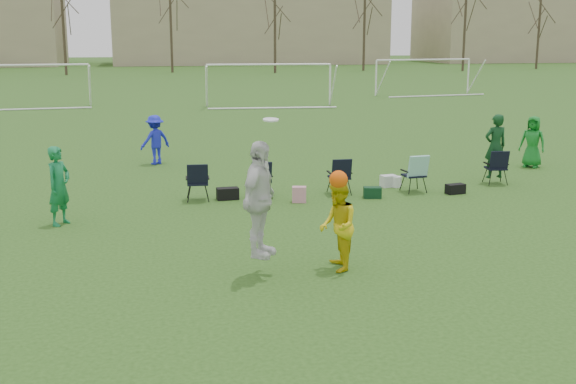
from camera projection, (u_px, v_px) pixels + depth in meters
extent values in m
plane|color=#274917|center=(367.00, 305.00, 11.22)|extent=(260.00, 260.00, 0.00)
imported|color=#157842|center=(59.00, 186.00, 15.79)|extent=(0.70, 0.76, 1.75)
imported|color=#1C24D2|center=(155.00, 140.00, 23.25)|extent=(1.18, 1.02, 1.59)
imported|color=#147424|center=(533.00, 142.00, 22.72)|extent=(0.92, 0.93, 1.62)
imported|color=silver|center=(259.00, 200.00, 12.25)|extent=(1.03, 1.26, 2.01)
imported|color=yellow|center=(338.00, 226.00, 12.74)|extent=(0.68, 0.84, 1.62)
sphere|color=#F4580C|center=(339.00, 180.00, 12.56)|extent=(0.32, 0.32, 0.32)
cylinder|color=white|center=(271.00, 120.00, 11.99)|extent=(0.27, 0.27, 0.05)
imported|color=#103B1A|center=(495.00, 146.00, 20.22)|extent=(0.68, 0.47, 1.81)
cube|color=black|center=(228.00, 194.00, 18.38)|extent=(0.57, 0.33, 0.30)
cube|color=#CF8599|center=(299.00, 194.00, 18.05)|extent=(0.39, 0.29, 0.40)
cube|color=#0D321A|center=(372.00, 192.00, 18.56)|extent=(0.50, 0.37, 0.28)
cube|color=silver|center=(389.00, 181.00, 19.91)|extent=(0.46, 0.36, 0.32)
cylinder|color=white|center=(397.00, 182.00, 19.85)|extent=(0.26, 0.26, 0.30)
cube|color=black|center=(455.00, 189.00, 19.04)|extent=(0.54, 0.35, 0.26)
cube|color=black|center=(198.00, 182.00, 18.22)|extent=(0.63, 0.63, 0.96)
cube|color=black|center=(260.00, 179.00, 18.54)|extent=(0.60, 0.60, 0.96)
cube|color=black|center=(339.00, 176.00, 18.96)|extent=(0.61, 0.61, 0.96)
cube|color=black|center=(414.00, 174.00, 19.21)|extent=(0.66, 0.66, 0.96)
cube|color=black|center=(496.00, 167.00, 20.25)|extent=(0.67, 0.67, 0.96)
cylinder|color=white|center=(90.00, 85.00, 42.61)|extent=(0.12, 0.12, 2.40)
cylinder|color=white|center=(23.00, 65.00, 41.36)|extent=(7.28, 0.76, 0.12)
cylinder|color=white|center=(207.00, 86.00, 41.93)|extent=(0.12, 0.12, 2.40)
cylinder|color=white|center=(330.00, 85.00, 42.83)|extent=(0.12, 0.12, 2.40)
cylinder|color=white|center=(269.00, 65.00, 42.12)|extent=(7.29, 0.63, 0.12)
cylinder|color=white|center=(376.00, 78.00, 49.25)|extent=(0.12, 0.12, 2.40)
cylinder|color=white|center=(468.00, 76.00, 51.60)|extent=(0.12, 0.12, 2.40)
cylinder|color=white|center=(424.00, 60.00, 50.17)|extent=(7.25, 1.13, 0.12)
cylinder|color=#382B21|center=(63.00, 25.00, 73.64)|extent=(0.28, 0.28, 10.20)
cylinder|color=#382B21|center=(171.00, 20.00, 78.49)|extent=(0.28, 0.28, 11.40)
cylinder|color=#382B21|center=(275.00, 31.00, 77.98)|extent=(0.28, 0.28, 9.00)
cylinder|color=#382B21|center=(364.00, 26.00, 82.83)|extent=(0.28, 0.28, 10.20)
cylinder|color=#382B21|center=(465.00, 20.00, 81.94)|extent=(0.28, 0.28, 11.40)
cylinder|color=#382B21|center=(539.00, 31.00, 87.18)|extent=(0.28, 0.28, 9.00)
cube|color=tan|center=(248.00, 25.00, 104.30)|extent=(38.00, 16.00, 11.00)
cube|color=tan|center=(521.00, 19.00, 112.32)|extent=(30.00, 16.00, 13.00)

